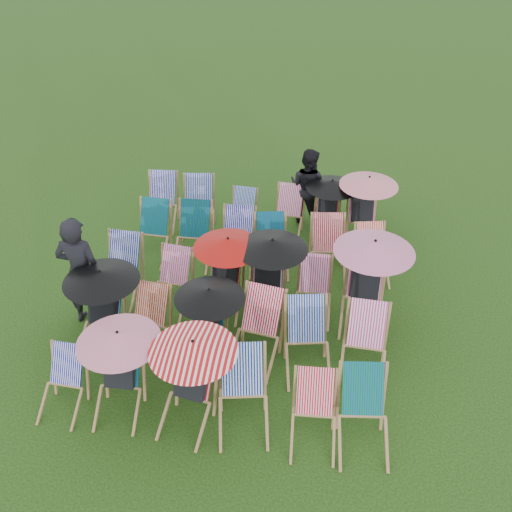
# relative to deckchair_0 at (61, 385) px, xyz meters

# --- Properties ---
(ground) EXTENTS (100.00, 100.00, 0.00)m
(ground) POSITION_rel_deckchair_0_xyz_m (2.05, 2.29, -0.42)
(ground) COLOR black
(ground) RESTS_ON ground
(deckchair_0) EXTENTS (0.59, 0.80, 0.83)m
(deckchair_0) POSITION_rel_deckchair_0_xyz_m (0.00, 0.00, 0.00)
(deckchair_0) COLOR #9E754A
(deckchair_0) RESTS_ON ground
(deckchair_1) EXTENTS (1.08, 1.13, 1.28)m
(deckchair_1) POSITION_rel_deckchair_0_xyz_m (0.78, 0.12, 0.26)
(deckchair_1) COLOR #9E754A
(deckchair_1) RESTS_ON ground
(deckchair_2) EXTENTS (1.12, 1.19, 1.33)m
(deckchair_2) POSITION_rel_deckchair_0_xyz_m (1.74, 0.06, 0.28)
(deckchair_2) COLOR #9E754A
(deckchair_2) RESTS_ON ground
(deckchair_3) EXTENTS (0.83, 1.04, 1.01)m
(deckchair_3) POSITION_rel_deckchair_0_xyz_m (2.42, 0.08, 0.09)
(deckchair_3) COLOR #9E754A
(deckchair_3) RESTS_ON ground
(deckchair_4) EXTENTS (0.63, 0.85, 0.89)m
(deckchair_4) POSITION_rel_deckchair_0_xyz_m (3.34, -0.04, 0.03)
(deckchair_4) COLOR #9E754A
(deckchair_4) RESTS_ON ground
(deckchair_5) EXTENTS (0.75, 0.97, 0.99)m
(deckchair_5) POSITION_rel_deckchair_0_xyz_m (3.95, -0.00, 0.08)
(deckchair_5) COLOR #9E754A
(deckchair_5) RESTS_ON ground
(deckchair_6) EXTENTS (1.10, 1.15, 1.31)m
(deckchair_6) POSITION_rel_deckchair_0_xyz_m (0.12, 1.25, 0.27)
(deckchair_6) COLOR #9E754A
(deckchair_6) RESTS_ON ground
(deckchair_7) EXTENTS (0.69, 0.90, 0.92)m
(deckchair_7) POSITION_rel_deckchair_0_xyz_m (0.78, 1.26, 0.05)
(deckchair_7) COLOR #9E754A
(deckchair_7) RESTS_ON ground
(deckchair_8) EXTENTS (1.00, 1.06, 1.19)m
(deckchair_8) POSITION_rel_deckchair_0_xyz_m (1.70, 1.23, 0.21)
(deckchair_8) COLOR #9E754A
(deckchair_8) RESTS_ON ground
(deckchair_9) EXTENTS (0.84, 1.05, 1.03)m
(deckchair_9) POSITION_rel_deckchair_0_xyz_m (2.42, 1.27, 0.10)
(deckchair_9) COLOR #9E754A
(deckchair_9) RESTS_ON ground
(deckchair_10) EXTENTS (0.82, 1.03, 1.00)m
(deckchair_10) POSITION_rel_deckchair_0_xyz_m (3.17, 1.18, 0.09)
(deckchair_10) COLOR #9E754A
(deckchair_10) RESTS_ON ground
(deckchair_11) EXTENTS (0.70, 0.95, 0.99)m
(deckchair_11) POSITION_rel_deckchair_0_xyz_m (3.97, 1.21, 0.08)
(deckchair_11) COLOR #9E754A
(deckchair_11) RESTS_ON ground
(deckchair_12) EXTENTS (0.69, 0.94, 0.99)m
(deckchair_12) POSITION_rel_deckchair_0_xyz_m (-0.03, 2.41, 0.08)
(deckchair_12) COLOR #9E754A
(deckchair_12) RESTS_ON ground
(deckchair_13) EXTENTS (0.70, 0.90, 0.91)m
(deckchair_13) POSITION_rel_deckchair_0_xyz_m (0.88, 2.27, 0.04)
(deckchair_13) COLOR #9E754A
(deckchair_13) RESTS_ON ground
(deckchair_14) EXTENTS (1.09, 1.13, 1.29)m
(deckchair_14) POSITION_rel_deckchair_0_xyz_m (1.76, 2.34, 0.27)
(deckchair_14) COLOR #9E754A
(deckchair_14) RESTS_ON ground
(deckchair_15) EXTENTS (1.11, 1.17, 1.32)m
(deckchair_15) POSITION_rel_deckchair_0_xyz_m (2.46, 2.36, 0.28)
(deckchair_15) COLOR #9E754A
(deckchair_15) RESTS_ON ground
(deckchair_16) EXTENTS (0.62, 0.85, 0.90)m
(deckchair_16) POSITION_rel_deckchair_0_xyz_m (3.18, 2.38, 0.04)
(deckchair_16) COLOR #9E754A
(deckchair_16) RESTS_ON ground
(deckchair_17) EXTENTS (1.23, 1.28, 1.46)m
(deckchair_17) POSITION_rel_deckchair_0_xyz_m (3.97, 2.34, 0.35)
(deckchair_17) COLOR #9E754A
(deckchair_17) RESTS_ON ground
(deckchair_18) EXTENTS (0.68, 0.92, 0.97)m
(deckchair_18) POSITION_rel_deckchair_0_xyz_m (0.15, 3.56, 0.07)
(deckchair_18) COLOR #9E754A
(deckchair_18) RESTS_ON ground
(deckchair_19) EXTENTS (0.70, 0.95, 1.00)m
(deckchair_19) POSITION_rel_deckchair_0_xyz_m (0.93, 3.56, 0.09)
(deckchair_19) COLOR #9E754A
(deckchair_19) RESTS_ON ground
(deckchair_20) EXTENTS (0.66, 0.92, 0.98)m
(deckchair_20) POSITION_rel_deckchair_0_xyz_m (1.75, 3.53, 0.07)
(deckchair_20) COLOR #9E754A
(deckchair_20) RESTS_ON ground
(deckchair_21) EXTENTS (0.77, 0.96, 0.93)m
(deckchair_21) POSITION_rel_deckchair_0_xyz_m (2.37, 3.48, 0.05)
(deckchair_21) COLOR #9E754A
(deckchair_21) RESTS_ON ground
(deckchair_22) EXTENTS (0.76, 0.98, 0.99)m
(deckchair_22) POSITION_rel_deckchair_0_xyz_m (3.36, 3.48, 0.08)
(deckchair_22) COLOR #9E754A
(deckchair_22) RESTS_ON ground
(deckchair_23) EXTENTS (0.74, 0.91, 0.88)m
(deckchair_23) POSITION_rel_deckchair_0_xyz_m (4.12, 3.51, 0.03)
(deckchair_23) COLOR #9E754A
(deckchair_23) RESTS_ON ground
(deckchair_24) EXTENTS (0.69, 0.93, 0.97)m
(deckchair_24) POSITION_rel_deckchair_0_xyz_m (0.03, 4.65, 0.07)
(deckchair_24) COLOR #9E754A
(deckchair_24) RESTS_ON ground
(deckchair_25) EXTENTS (0.77, 0.99, 1.00)m
(deckchair_25) POSITION_rel_deckchair_0_xyz_m (0.80, 4.56, 0.08)
(deckchair_25) COLOR #9E754A
(deckchair_25) RESTS_ON ground
(deckchair_26) EXTENTS (0.58, 0.78, 0.81)m
(deckchair_26) POSITION_rel_deckchair_0_xyz_m (1.66, 4.57, -0.01)
(deckchair_26) COLOR #9E754A
(deckchair_26) RESTS_ON ground
(deckchair_27) EXTENTS (0.66, 0.87, 0.90)m
(deckchair_27) POSITION_rel_deckchair_0_xyz_m (2.54, 4.65, 0.03)
(deckchair_27) COLOR #9E754A
(deckchair_27) RESTS_ON ground
(deckchair_28) EXTENTS (0.98, 1.01, 1.16)m
(deckchair_28) POSITION_rel_deckchair_0_xyz_m (3.30, 4.69, 0.20)
(deckchair_28) COLOR #9E754A
(deckchair_28) RESTS_ON ground
(deckchair_29) EXTENTS (1.08, 1.15, 1.29)m
(deckchair_29) POSITION_rel_deckchair_0_xyz_m (3.97, 4.66, 0.26)
(deckchair_29) COLOR #9E754A
(deckchair_29) RESTS_ON ground
(person_left) EXTENTS (0.70, 0.46, 1.92)m
(person_left) POSITION_rel_deckchair_0_xyz_m (-0.32, 1.70, 0.54)
(person_left) COLOR black
(person_left) RESTS_ON ground
(person_rear) EXTENTS (0.93, 0.85, 1.56)m
(person_rear) POSITION_rel_deckchair_0_xyz_m (2.87, 5.17, 0.37)
(person_rear) COLOR black
(person_rear) RESTS_ON ground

